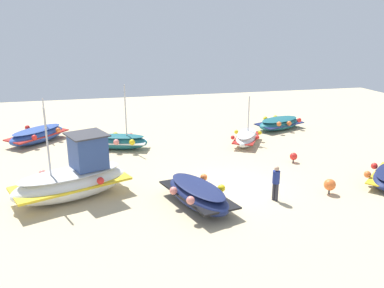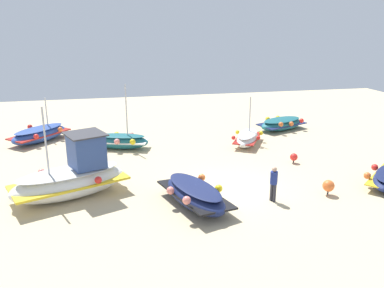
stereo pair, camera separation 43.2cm
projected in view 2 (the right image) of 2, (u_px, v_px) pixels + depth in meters
ground_plane at (230, 189)px, 18.52m from camera, size 51.32×51.32×0.00m
fishing_boat_0 at (195, 194)px, 16.67m from camera, size 2.81×4.36×1.10m
fishing_boat_1 at (121, 141)px, 24.39m from camera, size 3.67×2.38×4.01m
fishing_boat_2 at (40, 134)px, 25.84m from camera, size 3.92×4.06×2.83m
fishing_boat_4 at (248, 138)px, 25.26m from camera, size 2.78×3.51×3.03m
fishing_boat_5 at (72, 177)px, 17.47m from camera, size 5.50×3.79×4.21m
fishing_boat_6 at (282, 124)px, 28.83m from camera, size 4.13×2.90×0.94m
person_walking at (274, 182)px, 16.97m from camera, size 0.32×0.32×1.59m
mooring_buoy_0 at (328, 186)px, 17.72m from camera, size 0.53×0.53×0.72m
mooring_buoy_1 at (294, 157)px, 21.86m from camera, size 0.42×0.42×0.56m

